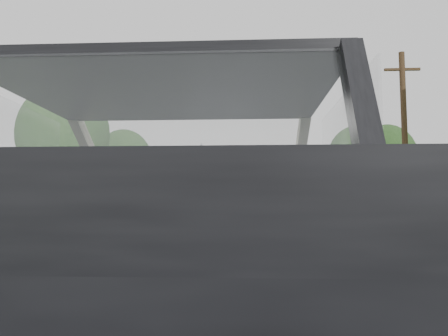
# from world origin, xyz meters

# --- Properties ---
(subject_car) EXTENTS (1.80, 4.00, 1.45)m
(subject_car) POSITION_xyz_m (0.00, 0.00, 0.72)
(subject_car) COLOR black
(subject_car) RESTS_ON ground
(dashboard) EXTENTS (1.58, 0.45, 0.30)m
(dashboard) POSITION_xyz_m (0.00, 0.62, 0.85)
(dashboard) COLOR black
(dashboard) RESTS_ON subject_car
(driver_seat) EXTENTS (0.50, 0.72, 0.42)m
(driver_seat) POSITION_xyz_m (-0.40, -0.29, 0.88)
(driver_seat) COLOR black
(driver_seat) RESTS_ON subject_car
(passenger_seat) EXTENTS (0.50, 0.72, 0.42)m
(passenger_seat) POSITION_xyz_m (0.40, -0.29, 0.88)
(passenger_seat) COLOR black
(passenger_seat) RESTS_ON subject_car
(steering_wheel) EXTENTS (0.36, 0.36, 0.04)m
(steering_wheel) POSITION_xyz_m (-0.40, 0.33, 0.92)
(steering_wheel) COLOR black
(steering_wheel) RESTS_ON dashboard
(cat) EXTENTS (0.66, 0.30, 0.28)m
(cat) POSITION_xyz_m (0.32, 0.60, 1.09)
(cat) COLOR gray
(cat) RESTS_ON dashboard
(guardrail) EXTENTS (0.05, 90.00, 0.32)m
(guardrail) POSITION_xyz_m (4.30, 10.00, 0.58)
(guardrail) COLOR #959FAC
(guardrail) RESTS_ON ground
(other_car) EXTENTS (2.47, 5.27, 1.68)m
(other_car) POSITION_xyz_m (-0.36, 22.18, 0.84)
(other_car) COLOR #B7B7B7
(other_car) RESTS_ON ground
(highway_sign) EXTENTS (0.13, 0.97, 2.41)m
(highway_sign) POSITION_xyz_m (5.51, 26.83, 1.21)
(highway_sign) COLOR #0D5521
(highway_sign) RESTS_ON ground
(utility_pole) EXTENTS (0.25, 0.25, 7.17)m
(utility_pole) POSITION_xyz_m (6.73, 15.01, 3.58)
(utility_pole) COLOR brown
(utility_pole) RESTS_ON ground
(tree_2) EXTENTS (5.35, 5.35, 6.72)m
(tree_2) POSITION_xyz_m (8.52, 29.66, 3.36)
(tree_2) COLOR #173214
(tree_2) RESTS_ON ground
(tree_3) EXTENTS (7.36, 7.36, 8.54)m
(tree_3) POSITION_xyz_m (13.66, 39.22, 4.27)
(tree_3) COLOR #173214
(tree_3) RESTS_ON ground
(tree_5) EXTENTS (6.35, 6.35, 7.45)m
(tree_5) POSITION_xyz_m (-9.61, 20.38, 3.72)
(tree_5) COLOR #173214
(tree_5) RESTS_ON ground
(tree_6) EXTENTS (4.36, 4.36, 6.07)m
(tree_6) POSITION_xyz_m (-8.09, 26.74, 3.04)
(tree_6) COLOR #173214
(tree_6) RESTS_ON ground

